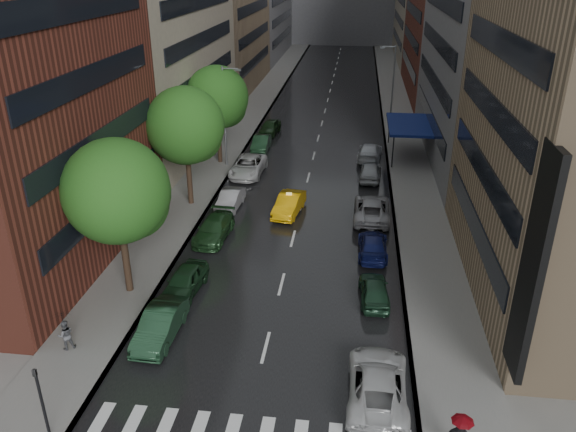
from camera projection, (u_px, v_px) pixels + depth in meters
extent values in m
plane|color=gray|center=(251.00, 405.00, 24.26)|extent=(220.00, 220.00, 0.00)
cube|color=black|center=(324.00, 115.00, 69.35)|extent=(14.00, 140.00, 0.01)
cube|color=gray|center=(252.00, 112.00, 70.32)|extent=(4.00, 140.00, 0.15)
cube|color=gray|center=(398.00, 116.00, 68.33)|extent=(4.00, 140.00, 0.15)
cube|color=silver|center=(97.00, 427.00, 23.12)|extent=(0.55, 2.80, 0.01)
cube|color=silver|center=(129.00, 430.00, 22.97)|extent=(0.55, 2.80, 0.01)
cube|color=maroon|center=(19.00, 49.00, 31.31)|extent=(8.00, 20.00, 26.00)
cube|color=#937A5B|center=(226.00, 10.00, 79.04)|extent=(8.00, 28.00, 22.00)
cube|color=slate|center=(485.00, 27.00, 50.07)|extent=(8.00, 28.00, 24.00)
cube|color=black|center=(533.00, 267.00, 22.13)|extent=(0.30, 2.20, 10.00)
cylinder|color=#382619|center=(125.00, 253.00, 31.47)|extent=(0.40, 0.40, 5.04)
sphere|color=#1E5116|center=(117.00, 191.00, 29.90)|extent=(5.76, 5.76, 5.76)
cylinder|color=#382619|center=(189.00, 174.00, 43.00)|extent=(0.40, 0.40, 5.09)
sphere|color=#1E5116|center=(185.00, 126.00, 41.41)|extent=(5.82, 5.82, 5.82)
cylinder|color=#382619|center=(219.00, 138.00, 51.97)|extent=(0.40, 0.40, 4.99)
sphere|color=#1E5116|center=(217.00, 97.00, 50.41)|extent=(5.70, 5.70, 5.70)
imported|color=#FFB40D|center=(289.00, 204.00, 42.21)|extent=(2.26, 4.79, 1.52)
imported|color=#193722|center=(160.00, 325.00, 28.29)|extent=(1.76, 4.69, 1.53)
imported|color=#17321C|center=(185.00, 281.00, 32.20)|extent=(2.15, 4.44, 1.46)
imported|color=#1C3F1F|center=(214.00, 229.00, 38.49)|extent=(2.29, 5.02, 1.42)
imported|color=gray|center=(230.00, 200.00, 43.15)|extent=(1.71, 4.28, 1.38)
imported|color=silver|center=(248.00, 166.00, 49.84)|extent=(2.86, 5.83, 1.60)
imported|color=#1D3F25|center=(261.00, 143.00, 56.23)|extent=(1.60, 4.44, 1.46)
imported|color=#193618|center=(270.00, 127.00, 61.52)|extent=(2.25, 4.64, 1.53)
imported|color=#BCBCBC|center=(378.00, 383.00, 24.38)|extent=(2.65, 5.61, 1.55)
imported|color=#183422|center=(374.00, 290.00, 31.41)|extent=(1.84, 4.07, 1.36)
imported|color=#111851|center=(373.00, 245.00, 36.36)|extent=(1.88, 4.60, 1.33)
imported|color=gray|center=(372.00, 209.00, 41.39)|extent=(2.70, 5.68, 1.57)
imported|color=#9A9EA3|center=(370.00, 171.00, 48.75)|extent=(2.11, 4.61, 1.53)
imported|color=silver|center=(370.00, 152.00, 53.69)|extent=(2.59, 5.44, 1.53)
imported|color=#4F5054|center=(66.00, 335.00, 27.24)|extent=(0.97, 0.92, 1.58)
imported|color=black|center=(63.00, 320.00, 26.88)|extent=(0.96, 0.98, 0.88)
imported|color=maroon|center=(462.00, 424.00, 20.89)|extent=(0.82, 0.82, 0.72)
cylinder|color=black|center=(43.00, 407.00, 21.74)|extent=(0.12, 0.12, 3.20)
imported|color=black|center=(37.00, 379.00, 21.15)|extent=(0.18, 0.15, 0.90)
cylinder|color=gray|center=(224.00, 117.00, 50.24)|extent=(0.18, 0.18, 9.00)
cube|color=gray|center=(238.00, 70.00, 48.33)|extent=(0.50, 0.22, 0.16)
cylinder|color=gray|center=(393.00, 87.00, 62.05)|extent=(0.18, 0.18, 9.00)
cube|color=gray|center=(383.00, 48.00, 60.45)|extent=(0.50, 0.22, 0.16)
cube|color=navy|center=(409.00, 125.00, 53.52)|extent=(4.00, 8.00, 0.25)
cylinder|color=black|center=(393.00, 151.00, 50.90)|extent=(0.12, 0.12, 3.00)
cylinder|color=black|center=(389.00, 129.00, 57.75)|extent=(0.12, 0.12, 3.00)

